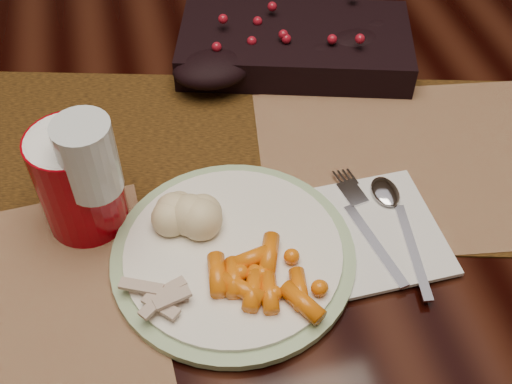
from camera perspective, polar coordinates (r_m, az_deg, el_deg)
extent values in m
plane|color=black|center=(1.52, -3.33, -13.64)|extent=(5.00, 5.00, 0.00)
cube|color=black|center=(1.20, -4.11, -5.24)|extent=(1.80, 1.00, 0.75)
cube|color=black|center=(0.83, -0.44, 3.46)|extent=(1.55, 0.69, 0.00)
cube|color=#99693D|center=(0.84, 14.26, 2.57)|extent=(0.44, 0.35, 0.00)
cylinder|color=white|center=(0.71, -2.04, -5.54)|extent=(0.35, 0.35, 0.02)
cube|color=silver|center=(0.75, 10.81, -3.40)|extent=(0.14, 0.16, 0.01)
cylinder|color=#89000A|center=(0.73, -15.48, 0.95)|extent=(0.11, 0.11, 0.13)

